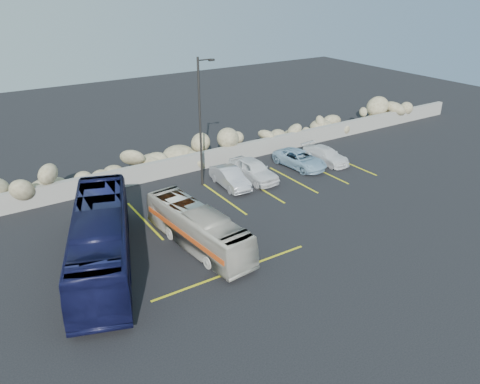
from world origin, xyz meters
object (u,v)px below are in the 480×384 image
tour_coach (101,239)px  car_d (300,159)px  vintage_bus (198,228)px  car_c (326,155)px  car_a (253,170)px  car_b (230,178)px  lamppost (201,120)px

tour_coach → car_d: tour_coach is taller
vintage_bus → car_d: bearing=21.1°
vintage_bus → car_d: (10.99, 5.51, -0.44)m
tour_coach → car_c: bearing=33.4°
vintage_bus → car_a: 8.85m
vintage_bus → tour_coach: (-4.49, 0.84, 0.39)m
vintage_bus → car_a: bearing=32.3°
vintage_bus → car_b: size_ratio=2.02×
tour_coach → car_a: size_ratio=2.48×
lamppost → car_b: size_ratio=2.21×
car_c → car_d: car_d is taller
car_a → lamppost: bearing=159.0°
car_d → lamppost: bearing=167.2°
car_b → car_c: size_ratio=0.96×
car_a → tour_coach: bearing=-160.8°
lamppost → vintage_bus: size_ratio=1.09×
lamppost → car_b: bearing=-41.3°
car_a → car_d: (4.00, 0.08, -0.12)m
car_c → car_d: bearing=166.7°
tour_coach → car_b: tour_coach is taller
car_a → car_d: size_ratio=0.98×
lamppost → tour_coach: (-8.29, -5.65, -2.89)m
vintage_bus → tour_coach: bearing=163.9°
lamppost → tour_coach: lamppost is taller
tour_coach → car_d: 16.18m
car_c → lamppost: bearing=166.8°
car_b → vintage_bus: bearing=-130.5°
car_a → car_c: size_ratio=1.07×
tour_coach → car_a: bearing=41.2°
car_a → vintage_bus: bearing=-144.8°
vintage_bus → car_b: (5.13, 5.32, -0.42)m
tour_coach → car_d: bearing=36.2°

